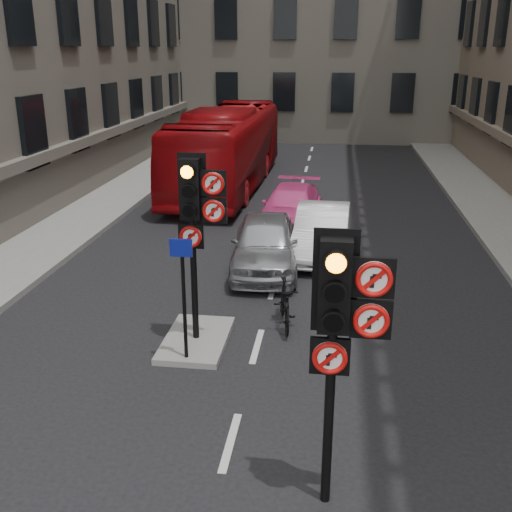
% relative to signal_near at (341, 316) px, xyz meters
% --- Properties ---
extents(pavement_left, '(3.00, 50.00, 0.16)m').
position_rel_signal_near_xyz_m(pavement_left, '(-8.69, 11.01, -2.50)').
color(pavement_left, gray).
rests_on(pavement_left, ground).
extents(centre_island, '(1.20, 2.00, 0.12)m').
position_rel_signal_near_xyz_m(centre_island, '(-2.69, 4.01, -2.52)').
color(centre_island, gray).
rests_on(centre_island, ground).
extents(signal_near, '(0.91, 0.40, 3.58)m').
position_rel_signal_near_xyz_m(signal_near, '(0.00, 0.00, 0.00)').
color(signal_near, black).
rests_on(signal_near, ground).
extents(signal_far, '(0.91, 0.40, 3.58)m').
position_rel_signal_near_xyz_m(signal_far, '(-2.60, 4.00, 0.12)').
color(signal_far, black).
rests_on(signal_far, centre_island).
extents(car_silver, '(1.99, 4.24, 1.41)m').
position_rel_signal_near_xyz_m(car_silver, '(-1.85, 8.31, -1.88)').
color(car_silver, '#94979B').
rests_on(car_silver, ground).
extents(car_white, '(1.57, 4.12, 1.34)m').
position_rel_signal_near_xyz_m(car_white, '(-0.42, 9.70, -1.91)').
color(car_white, white).
rests_on(car_white, ground).
extents(car_pink, '(2.02, 4.37, 1.24)m').
position_rel_signal_near_xyz_m(car_pink, '(-1.50, 12.46, -1.96)').
color(car_pink, '#E64392').
rests_on(car_pink, ground).
extents(bus_red, '(2.98, 11.61, 3.22)m').
position_rel_signal_near_xyz_m(bus_red, '(-4.50, 17.71, -0.97)').
color(bus_red, '#9B0B10').
rests_on(bus_red, ground).
extents(motorcycle, '(0.71, 1.63, 0.95)m').
position_rel_signal_near_xyz_m(motorcycle, '(-1.04, 5.01, -2.11)').
color(motorcycle, black).
rests_on(motorcycle, ground).
extents(motorcyclist, '(0.68, 0.47, 1.81)m').
position_rel_signal_near_xyz_m(motorcyclist, '(0.24, 6.05, -1.68)').
color(motorcyclist, black).
rests_on(motorcyclist, ground).
extents(info_sign, '(0.39, 0.11, 2.27)m').
position_rel_signal_near_xyz_m(info_sign, '(-2.68, 3.19, -0.99)').
color(info_sign, black).
rests_on(info_sign, centre_island).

